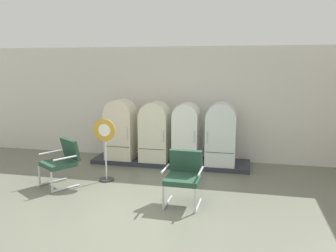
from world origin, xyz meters
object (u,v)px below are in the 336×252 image
Objects in this scene: refrigerator_0 at (121,128)px; armchair_left at (62,160)px; refrigerator_2 at (186,131)px; refrigerator_3 at (221,132)px; refrigerator_1 at (155,130)px; armchair_right at (184,174)px; sign_stand at (105,150)px.

armchair_left is (-0.58, -1.87, -0.36)m from refrigerator_0.
refrigerator_0 is at bearing -179.71° from refrigerator_2.
refrigerator_0 is 1.02× the size of refrigerator_3.
refrigerator_0 is 0.89m from refrigerator_1.
armchair_right is 0.71× the size of sign_stand.
refrigerator_1 is (0.89, 0.02, -0.03)m from refrigerator_0.
refrigerator_2 is 2.33m from armchair_right.
refrigerator_1 is 0.78m from refrigerator_2.
refrigerator_0 is 1.58× the size of armchair_right.
refrigerator_3 is (1.61, 0.01, 0.01)m from refrigerator_1.
refrigerator_3 is 1.55× the size of armchair_left.
refrigerator_0 is 1.58× the size of armchair_left.
refrigerator_3 is (0.83, 0.02, 0.01)m from refrigerator_2.
sign_stand is (-0.71, -1.44, -0.21)m from refrigerator_1.
armchair_left is at bearing -107.16° from refrigerator_0.
refrigerator_3 reaches higher than sign_stand.
sign_stand is at bearing -116.24° from refrigerator_1.
sign_stand is at bearing 155.17° from armchair_right.
refrigerator_3 is at bearing 0.34° from refrigerator_1.
refrigerator_2 is 2.07m from sign_stand.
refrigerator_1 reaches higher than sign_stand.
refrigerator_2 is (0.78, -0.01, 0.00)m from refrigerator_1.
sign_stand is (0.18, -1.42, -0.23)m from refrigerator_0.
refrigerator_3 reaches higher than refrigerator_1.
refrigerator_2 reaches higher than sign_stand.
refrigerator_1 is at bearing 63.76° from sign_stand.
armchair_left and armchair_right have the same top height.
armchair_left is at bearing -148.92° from sign_stand.
refrigerator_2 is at bearing 98.88° from armchair_right.
refrigerator_0 reaches higher than refrigerator_2.
refrigerator_1 is 1.01× the size of refrigerator_2.
refrigerator_0 reaches higher than armchair_left.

